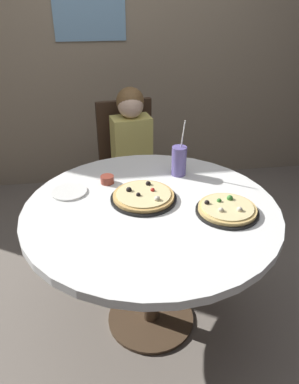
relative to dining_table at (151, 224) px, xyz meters
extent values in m
plane|color=slate|center=(0.00, 0.00, -0.65)|extent=(8.00, 8.00, 0.00)
cube|color=gray|center=(0.00, 1.83, 0.80)|extent=(5.20, 0.12, 2.90)
cylinder|color=white|center=(0.00, 0.00, 0.08)|extent=(1.20, 1.20, 0.04)
cylinder|color=#4C3826|center=(0.00, 0.00, -0.29)|extent=(0.09, 0.09, 0.69)
cylinder|color=#4C3826|center=(0.00, 0.00, -0.64)|extent=(0.48, 0.48, 0.02)
cube|color=#382619|center=(0.00, 0.92, -0.22)|extent=(0.46, 0.46, 0.04)
cube|color=#382619|center=(-0.03, 1.10, 0.04)|extent=(0.40, 0.11, 0.52)
cylinder|color=#382619|center=(-0.14, 0.73, -0.45)|extent=(0.04, 0.04, 0.41)
cylinder|color=#382619|center=(0.20, 0.78, -0.45)|extent=(0.04, 0.04, 0.41)
cylinder|color=#382619|center=(-0.20, 1.06, -0.45)|extent=(0.04, 0.04, 0.41)
cylinder|color=#382619|center=(0.14, 1.12, -0.45)|extent=(0.04, 0.04, 0.41)
cube|color=#3F4766|center=(0.02, 0.77, -0.43)|extent=(0.29, 0.36, 0.45)
cube|color=#D8CC66|center=(0.00, 0.90, 0.02)|extent=(0.28, 0.20, 0.44)
sphere|color=beige|center=(0.00, 0.90, 0.32)|extent=(0.17, 0.17, 0.17)
sphere|color=brown|center=(0.00, 0.92, 0.34)|extent=(0.18, 0.18, 0.18)
cylinder|color=black|center=(-0.03, 0.07, 0.11)|extent=(0.32, 0.32, 0.01)
cylinder|color=tan|center=(-0.03, 0.07, 0.12)|extent=(0.29, 0.29, 0.02)
cylinder|color=beige|center=(-0.03, 0.07, 0.13)|extent=(0.26, 0.26, 0.01)
sphere|color=black|center=(-0.09, 0.10, 0.14)|extent=(0.03, 0.03, 0.03)
sphere|color=black|center=(-0.05, 0.05, 0.14)|extent=(0.02, 0.02, 0.02)
sphere|color=#B2231E|center=(0.02, 0.09, 0.14)|extent=(0.02, 0.02, 0.02)
sphere|color=black|center=(0.01, 0.15, 0.14)|extent=(0.03, 0.03, 0.03)
sphere|color=beige|center=(0.03, 0.00, 0.14)|extent=(0.03, 0.03, 0.03)
cylinder|color=black|center=(0.33, -0.10, 0.11)|extent=(0.29, 0.29, 0.01)
cylinder|color=#D8B266|center=(0.33, -0.10, 0.12)|extent=(0.26, 0.26, 0.02)
cylinder|color=beige|center=(0.33, -0.10, 0.13)|extent=(0.24, 0.24, 0.01)
sphere|color=#387F33|center=(0.31, -0.06, 0.14)|extent=(0.02, 0.02, 0.02)
sphere|color=black|center=(0.25, -0.06, 0.14)|extent=(0.02, 0.02, 0.02)
sphere|color=#387F33|center=(0.36, -0.04, 0.14)|extent=(0.03, 0.03, 0.03)
sphere|color=beige|center=(0.29, -0.14, 0.14)|extent=(0.02, 0.02, 0.02)
sphere|color=beige|center=(0.37, -0.14, 0.14)|extent=(0.03, 0.03, 0.03)
cylinder|color=#6659A5|center=(0.20, 0.31, 0.18)|extent=(0.08, 0.08, 0.16)
cylinder|color=white|center=(0.21, 0.31, 0.30)|extent=(0.03, 0.04, 0.22)
cylinder|color=brown|center=(-0.19, 0.26, 0.12)|extent=(0.07, 0.07, 0.04)
cylinder|color=white|center=(-0.39, 0.19, 0.10)|extent=(0.18, 0.18, 0.01)
camera|label=1|loc=(-0.22, -1.44, 1.01)|focal=34.38mm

